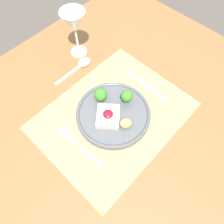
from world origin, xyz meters
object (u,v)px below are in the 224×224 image
object	(u,v)px
dinner_plate	(112,112)
knife	(148,87)
fork	(77,143)
wine_glass_near	(74,24)
spoon	(81,65)

from	to	relation	value
dinner_plate	knife	size ratio (longest dim) A/B	1.34
fork	knife	size ratio (longest dim) A/B	1.00
fork	knife	distance (m)	0.32
fork	knife	xyz separation A→B (m)	(0.32, -0.03, 0.00)
wine_glass_near	knife	bearing A→B (deg)	-80.81
wine_glass_near	fork	bearing A→B (deg)	-133.44
knife	wine_glass_near	distance (m)	0.34
knife	dinner_plate	bearing A→B (deg)	173.80
fork	wine_glass_near	size ratio (longest dim) A/B	1.00
fork	wine_glass_near	bearing A→B (deg)	46.70
dinner_plate	knife	world-z (taller)	dinner_plate
knife	wine_glass_near	world-z (taller)	wine_glass_near
fork	dinner_plate	bearing A→B (deg)	-3.20
dinner_plate	spoon	distance (m)	0.25
dinner_plate	wine_glass_near	bearing A→B (deg)	68.10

